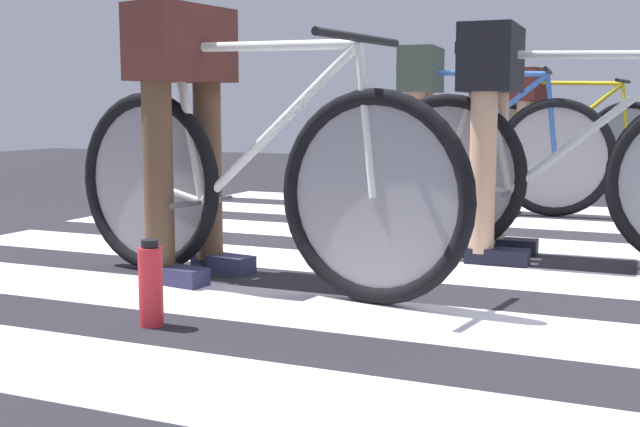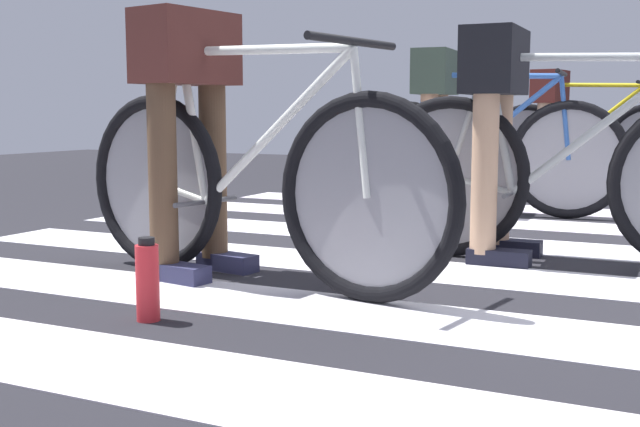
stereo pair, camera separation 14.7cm
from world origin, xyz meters
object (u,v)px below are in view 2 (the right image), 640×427
object	(u,v)px
cyclist_4_of_4	(550,112)
cyclist_2_of_4	(495,111)
bicycle_1_of_4	(250,182)
bicycle_2_of_4	(567,174)
bicycle_3_of_4	(483,154)
cyclist_3_of_4	(435,108)
bicycle_4_of_4	(585,143)
cyclist_1_of_4	(188,106)
water_bottle	(148,281)

from	to	relation	value
cyclist_4_of_4	cyclist_2_of_4	bearing A→B (deg)	-75.89
bicycle_1_of_4	bicycle_2_of_4	bearing A→B (deg)	51.34
bicycle_3_of_4	cyclist_4_of_4	distance (m)	2.15
bicycle_1_of_4	cyclist_3_of_4	size ratio (longest dim) A/B	1.66
bicycle_1_of_4	bicycle_4_of_4	distance (m)	4.52
cyclist_1_of_4	bicycle_4_of_4	xyz separation A→B (m)	(0.93, 4.43, -0.28)
bicycle_2_of_4	cyclist_4_of_4	xyz separation A→B (m)	(-0.69, 3.62, 0.26)
cyclist_4_of_4	water_bottle	xyz separation A→B (m)	(-0.33, -5.12, -0.52)
bicycle_3_of_4	cyclist_3_of_4	bearing A→B (deg)	-180.00
cyclist_2_of_4	bicycle_3_of_4	world-z (taller)	cyclist_2_of_4
cyclist_2_of_4	bicycle_2_of_4	bearing A→B (deg)	-0.00
bicycle_4_of_4	water_bottle	size ratio (longest dim) A/B	6.59
bicycle_1_of_4	water_bottle	xyz separation A→B (m)	(-0.02, -0.60, -0.26)
cyclist_1_of_4	bicycle_4_of_4	world-z (taller)	cyclist_1_of_4
cyclist_2_of_4	cyclist_3_of_4	xyz separation A→B (m)	(-0.73, 1.48, 0.02)
bicycle_1_of_4	bicycle_3_of_4	xyz separation A→B (m)	(0.28, 2.39, 0.00)
water_bottle	bicycle_4_of_4	bearing A→B (deg)	82.81
bicycle_3_of_4	bicycle_1_of_4	bearing A→B (deg)	-100.64
bicycle_3_of_4	cyclist_4_of_4	bearing A→B (deg)	84.97
bicycle_3_of_4	cyclist_2_of_4	bearing A→B (deg)	-78.37
cyclist_2_of_4	bicycle_4_of_4	world-z (taller)	cyclist_2_of_4
bicycle_2_of_4	water_bottle	bearing A→B (deg)	-125.21
bicycle_1_of_4	cyclist_2_of_4	size ratio (longest dim) A/B	1.72
cyclist_1_of_4	cyclist_4_of_4	xyz separation A→B (m)	(0.62, 4.47, -0.02)
cyclist_1_of_4	water_bottle	distance (m)	0.90
cyclist_2_of_4	bicycle_4_of_4	bearing A→B (deg)	90.25
bicycle_1_of_4	bicycle_4_of_4	world-z (taller)	same
bicycle_3_of_4	bicycle_4_of_4	bearing A→B (deg)	76.59
cyclist_3_of_4	cyclist_4_of_4	distance (m)	2.18
bicycle_2_of_4	bicycle_4_of_4	size ratio (longest dim) A/B	1.01
bicycle_1_of_4	cyclist_2_of_4	distance (m)	1.16
cyclist_1_of_4	bicycle_1_of_4	bearing A→B (deg)	-0.00
bicycle_3_of_4	water_bottle	distance (m)	3.02
cyclist_3_of_4	bicycle_4_of_4	distance (m)	2.23
cyclist_1_of_4	bicycle_3_of_4	size ratio (longest dim) A/B	0.59
cyclist_3_of_4	bicycle_4_of_4	bearing A→B (deg)	68.72
cyclist_2_of_4	cyclist_4_of_4	world-z (taller)	cyclist_4_of_4
cyclist_1_of_4	water_bottle	bearing A→B (deg)	-56.41
bicycle_2_of_4	bicycle_4_of_4	bearing A→B (deg)	95.20
cyclist_3_of_4	cyclist_4_of_4	bearing A→B (deg)	76.81
bicycle_2_of_4	bicycle_1_of_4	bearing A→B (deg)	-139.18
bicycle_2_of_4	bicycle_4_of_4	world-z (taller)	same
bicycle_1_of_4	cyclist_1_of_4	xyz separation A→B (m)	(-0.31, 0.05, 0.28)
bicycle_3_of_4	water_bottle	world-z (taller)	bicycle_3_of_4
water_bottle	bicycle_3_of_4	bearing A→B (deg)	84.37
cyclist_3_of_4	water_bottle	bearing A→B (deg)	-93.69
water_bottle	bicycle_1_of_4	bearing A→B (deg)	88.50
bicycle_1_of_4	cyclist_2_of_4	world-z (taller)	cyclist_2_of_4
cyclist_2_of_4	cyclist_4_of_4	xyz separation A→B (m)	(-0.38, 3.63, 0.00)
bicycle_1_of_4	cyclist_3_of_4	xyz separation A→B (m)	(-0.03, 2.37, 0.28)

